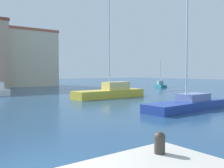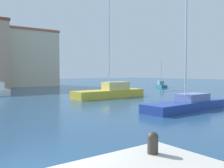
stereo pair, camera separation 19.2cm
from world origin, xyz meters
name	(u,v)px [view 1 (the left image)]	position (x,y,z in m)	size (l,w,h in m)	color
water	(97,95)	(15.00, 20.00, 0.00)	(160.00, 160.00, 0.00)	navy
mooring_bollard	(160,142)	(2.23, -1.94, 1.22)	(0.26, 0.26, 0.50)	#38332D
sailboat_yellow_mid_harbor	(111,92)	(14.73, 16.79, 0.65)	(8.83, 2.68, 14.21)	gold
sailboat_blue_distant_east	(187,104)	(13.84, 5.82, 0.46)	(7.79, 2.43, 8.70)	#233D93
sailboat_teal_distant_north	(160,85)	(33.48, 26.31, 0.49)	(2.95, 4.05, 5.08)	#1E707A
warehouse_block	(28,58)	(15.15, 46.31, 5.76)	(10.70, 7.69, 11.51)	beige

